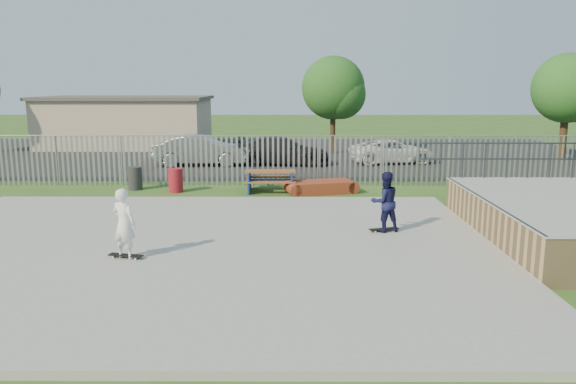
{
  "coord_description": "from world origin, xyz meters",
  "views": [
    {
      "loc": [
        2.52,
        -13.07,
        4.03
      ],
      "look_at": [
        2.45,
        2.0,
        1.1
      ],
      "focal_mm": 35.0,
      "sensor_mm": 36.0,
      "label": 1
    }
  ],
  "objects_px": {
    "trash_bin_red": "(176,180)",
    "tree_right": "(568,88)",
    "funbox": "(321,187)",
    "car_white": "(392,151)",
    "skater_white": "(124,224)",
    "trash_bin_grey": "(135,178)",
    "car_dark": "(283,151)",
    "picnic_table": "(270,181)",
    "car_silver": "(201,150)",
    "tree_mid": "(333,88)",
    "skater_navy": "(385,202)"
  },
  "relations": [
    {
      "from": "trash_bin_red",
      "to": "tree_mid",
      "type": "relative_size",
      "value": 0.16
    },
    {
      "from": "picnic_table",
      "to": "trash_bin_red",
      "type": "relative_size",
      "value": 2.15
    },
    {
      "from": "car_white",
      "to": "tree_mid",
      "type": "xyz_separation_m",
      "value": [
        -2.75,
        4.16,
        3.13
      ]
    },
    {
      "from": "tree_right",
      "to": "skater_white",
      "type": "height_order",
      "value": "tree_right"
    },
    {
      "from": "car_silver",
      "to": "car_white",
      "type": "xyz_separation_m",
      "value": [
        9.64,
        0.87,
        -0.15
      ]
    },
    {
      "from": "funbox",
      "to": "trash_bin_red",
      "type": "distance_m",
      "value": 5.46
    },
    {
      "from": "skater_white",
      "to": "trash_bin_grey",
      "type": "bearing_deg",
      "value": -52.66
    },
    {
      "from": "funbox",
      "to": "tree_mid",
      "type": "bearing_deg",
      "value": 68.31
    },
    {
      "from": "trash_bin_grey",
      "to": "tree_mid",
      "type": "distance_m",
      "value": 14.54
    },
    {
      "from": "trash_bin_red",
      "to": "car_silver",
      "type": "relative_size",
      "value": 0.2
    },
    {
      "from": "picnic_table",
      "to": "trash_bin_grey",
      "type": "relative_size",
      "value": 2.18
    },
    {
      "from": "skater_navy",
      "to": "skater_white",
      "type": "xyz_separation_m",
      "value": [
        -6.21,
        -2.36,
        0.0
      ]
    },
    {
      "from": "funbox",
      "to": "car_white",
      "type": "height_order",
      "value": "car_white"
    },
    {
      "from": "car_white",
      "to": "funbox",
      "type": "bearing_deg",
      "value": 142.9
    },
    {
      "from": "picnic_table",
      "to": "trash_bin_grey",
      "type": "xyz_separation_m",
      "value": [
        -5.21,
        0.34,
        0.03
      ]
    },
    {
      "from": "picnic_table",
      "to": "trash_bin_red",
      "type": "bearing_deg",
      "value": -178.45
    },
    {
      "from": "tree_right",
      "to": "tree_mid",
      "type": "bearing_deg",
      "value": 166.71
    },
    {
      "from": "tree_mid",
      "to": "picnic_table",
      "type": "bearing_deg",
      "value": -105.25
    },
    {
      "from": "car_dark",
      "to": "tree_right",
      "type": "xyz_separation_m",
      "value": [
        14.82,
        1.9,
        3.05
      ]
    },
    {
      "from": "car_white",
      "to": "skater_white",
      "type": "xyz_separation_m",
      "value": [
        -8.9,
        -16.29,
        0.33
      ]
    },
    {
      "from": "car_silver",
      "to": "tree_right",
      "type": "xyz_separation_m",
      "value": [
        18.87,
        2.2,
        2.98
      ]
    },
    {
      "from": "trash_bin_red",
      "to": "tree_right",
      "type": "distance_m",
      "value": 21.07
    },
    {
      "from": "car_dark",
      "to": "picnic_table",
      "type": "bearing_deg",
      "value": -178.65
    },
    {
      "from": "trash_bin_grey",
      "to": "skater_white",
      "type": "height_order",
      "value": "skater_white"
    },
    {
      "from": "skater_navy",
      "to": "car_dark",
      "type": "bearing_deg",
      "value": -93.63
    },
    {
      "from": "funbox",
      "to": "car_white",
      "type": "distance_m",
      "value": 8.84
    },
    {
      "from": "funbox",
      "to": "skater_white",
      "type": "xyz_separation_m",
      "value": [
        -4.85,
        -8.44,
        0.73
      ]
    },
    {
      "from": "trash_bin_red",
      "to": "tree_right",
      "type": "relative_size",
      "value": 0.16
    },
    {
      "from": "picnic_table",
      "to": "skater_white",
      "type": "bearing_deg",
      "value": -109.64
    },
    {
      "from": "funbox",
      "to": "trash_bin_red",
      "type": "bearing_deg",
      "value": 163.13
    },
    {
      "from": "funbox",
      "to": "skater_white",
      "type": "height_order",
      "value": "skater_white"
    },
    {
      "from": "funbox",
      "to": "car_dark",
      "type": "relative_size",
      "value": 0.52
    },
    {
      "from": "car_white",
      "to": "skater_navy",
      "type": "distance_m",
      "value": 14.2
    },
    {
      "from": "car_white",
      "to": "picnic_table",
      "type": "bearing_deg",
      "value": 131.99
    },
    {
      "from": "trash_bin_red",
      "to": "car_silver",
      "type": "bearing_deg",
      "value": 91.15
    },
    {
      "from": "picnic_table",
      "to": "skater_navy",
      "type": "relative_size",
      "value": 1.19
    },
    {
      "from": "car_silver",
      "to": "car_dark",
      "type": "relative_size",
      "value": 0.96
    },
    {
      "from": "picnic_table",
      "to": "car_silver",
      "type": "bearing_deg",
      "value": 117.87
    },
    {
      "from": "trash_bin_grey",
      "to": "car_white",
      "type": "bearing_deg",
      "value": 32.96
    },
    {
      "from": "car_dark",
      "to": "tree_right",
      "type": "bearing_deg",
      "value": -78.37
    },
    {
      "from": "trash_bin_red",
      "to": "tree_right",
      "type": "bearing_deg",
      "value": 25.79
    },
    {
      "from": "car_dark",
      "to": "tree_mid",
      "type": "bearing_deg",
      "value": -26.6
    },
    {
      "from": "funbox",
      "to": "trash_bin_red",
      "type": "relative_size",
      "value": 2.74
    },
    {
      "from": "car_dark",
      "to": "tree_right",
      "type": "distance_m",
      "value": 15.25
    },
    {
      "from": "car_dark",
      "to": "skater_navy",
      "type": "height_order",
      "value": "skater_navy"
    },
    {
      "from": "funbox",
      "to": "car_silver",
      "type": "height_order",
      "value": "car_silver"
    },
    {
      "from": "funbox",
      "to": "car_dark",
      "type": "xyz_separation_m",
      "value": [
        -1.54,
        7.28,
        0.48
      ]
    },
    {
      "from": "car_silver",
      "to": "tree_mid",
      "type": "xyz_separation_m",
      "value": [
        6.89,
        5.03,
        2.98
      ]
    },
    {
      "from": "car_white",
      "to": "tree_mid",
      "type": "relative_size",
      "value": 0.77
    },
    {
      "from": "car_silver",
      "to": "tree_right",
      "type": "bearing_deg",
      "value": -86.37
    }
  ]
}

